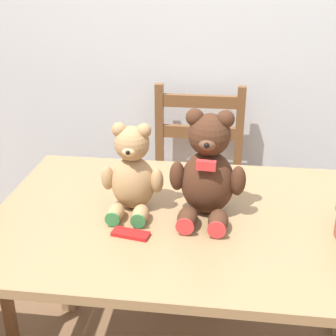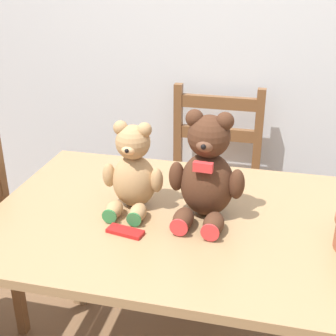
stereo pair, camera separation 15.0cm
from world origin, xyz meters
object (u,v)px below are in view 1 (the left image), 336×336
object	(u,v)px
teddy_bear_left	(132,174)
chocolate_bar	(131,234)
wooden_chair_behind	(196,191)
teddy_bear_right	(208,171)

from	to	relation	value
teddy_bear_left	chocolate_bar	xyz separation A→B (m)	(0.02, -0.17, -0.12)
wooden_chair_behind	chocolate_bar	xyz separation A→B (m)	(-0.14, -0.89, 0.31)
teddy_bear_left	chocolate_bar	size ratio (longest dim) A/B	2.62
teddy_bear_left	teddy_bear_right	xyz separation A→B (m)	(0.24, -0.00, 0.02)
wooden_chair_behind	teddy_bear_left	world-z (taller)	teddy_bear_left
teddy_bear_left	chocolate_bar	world-z (taller)	teddy_bear_left
teddy_bear_left	wooden_chair_behind	bearing A→B (deg)	-102.30
chocolate_bar	teddy_bear_right	bearing A→B (deg)	37.06
wooden_chair_behind	teddy_bear_right	size ratio (longest dim) A/B	2.79
wooden_chair_behind	teddy_bear_right	bearing A→B (deg)	96.22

